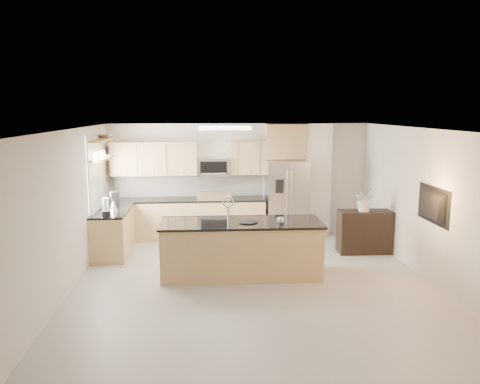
{
  "coord_description": "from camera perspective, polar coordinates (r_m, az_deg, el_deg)",
  "views": [
    {
      "loc": [
        -0.81,
        -7.56,
        2.91
      ],
      "look_at": [
        -0.13,
        1.3,
        1.35
      ],
      "focal_mm": 35.0,
      "sensor_mm": 36.0,
      "label": 1
    }
  ],
  "objects": [
    {
      "name": "kettle",
      "position": [
        9.65,
        -15.17,
        -1.65
      ],
      "size": [
        0.18,
        0.18,
        0.23
      ],
      "color": "#B5B4B7",
      "rests_on": "left_counter"
    },
    {
      "name": "cup",
      "position": [
        8.13,
        4.99,
        -3.44
      ],
      "size": [
        0.13,
        0.13,
        0.1
      ],
      "primitive_type": "imported",
      "rotation": [
        0.0,
        0.0,
        0.06
      ],
      "color": "silver",
      "rests_on": "island"
    },
    {
      "name": "microwave",
      "position": [
        10.68,
        -3.26,
        3.09
      ],
      "size": [
        0.76,
        0.4,
        0.4
      ],
      "color": "#B5B4B7",
      "rests_on": "upper_cabinets"
    },
    {
      "name": "wall_right",
      "position": [
        8.61,
        21.94,
        -1.52
      ],
      "size": [
        0.02,
        6.5,
        2.6
      ],
      "primitive_type": "cube",
      "color": "beige",
      "rests_on": "floor"
    },
    {
      "name": "television",
      "position": [
        8.39,
        22.0,
        -1.47
      ],
      "size": [
        0.14,
        1.08,
        0.62
      ],
      "primitive_type": "imported",
      "rotation": [
        0.0,
        0.0,
        1.57
      ],
      "color": "black",
      "rests_on": "wall_right"
    },
    {
      "name": "platter",
      "position": [
        8.15,
        0.94,
        -3.65
      ],
      "size": [
        0.37,
        0.37,
        0.02
      ],
      "primitive_type": "cylinder",
      "rotation": [
        0.0,
        0.0,
        -0.07
      ],
      "color": "black",
      "rests_on": "island"
    },
    {
      "name": "bowl",
      "position": [
        10.09,
        -16.18,
        6.6
      ],
      "size": [
        0.41,
        0.41,
        0.09
      ],
      "primitive_type": "imported",
      "rotation": [
        0.0,
        0.0,
        -0.11
      ],
      "color": "#B5B4B7",
      "rests_on": "shelf_upper"
    },
    {
      "name": "shelf_upper",
      "position": [
        9.74,
        -16.59,
        6.1
      ],
      "size": [
        0.3,
        1.2,
        0.04
      ],
      "primitive_type": "cube",
      "color": "olive",
      "rests_on": "wall_left"
    },
    {
      "name": "refrigerator",
      "position": [
        10.79,
        5.65,
        -0.85
      ],
      "size": [
        0.92,
        0.78,
        1.78
      ],
      "color": "#B5B4B7",
      "rests_on": "floor"
    },
    {
      "name": "floor",
      "position": [
        8.14,
        1.61,
        -10.97
      ],
      "size": [
        6.5,
        6.5,
        0.0
      ],
      "primitive_type": "plane",
      "color": "#ACA9A4",
      "rests_on": "ground"
    },
    {
      "name": "partition_column",
      "position": [
        11.09,
        9.36,
        1.51
      ],
      "size": [
        0.6,
        0.3,
        2.6
      ],
      "primitive_type": "cube",
      "color": "white",
      "rests_on": "floor"
    },
    {
      "name": "ceiling",
      "position": [
        7.61,
        1.71,
        7.65
      ],
      "size": [
        6.0,
        6.5,
        0.02
      ],
      "primitive_type": "cube",
      "color": "silver",
      "rests_on": "wall_back"
    },
    {
      "name": "island",
      "position": [
        8.34,
        0.13,
        -6.87
      ],
      "size": [
        2.85,
        1.06,
        1.4
      ],
      "rotation": [
        0.0,
        0.0,
        -0.02
      ],
      "color": "tan",
      "rests_on": "floor"
    },
    {
      "name": "ceiling_fixture",
      "position": [
        9.17,
        -1.87,
        7.8
      ],
      "size": [
        1.0,
        0.5,
        0.06
      ],
      "primitive_type": "cube",
      "color": "white",
      "rests_on": "ceiling"
    },
    {
      "name": "left_counter",
      "position": [
        9.9,
        -15.18,
        -4.7
      ],
      "size": [
        0.66,
        1.5,
        0.92
      ],
      "color": "tan",
      "rests_on": "floor"
    },
    {
      "name": "wall_left",
      "position": [
        8.03,
        -20.16,
        -2.2
      ],
      "size": [
        0.02,
        6.5,
        2.6
      ],
      "primitive_type": "cube",
      "color": "beige",
      "rests_on": "floor"
    },
    {
      "name": "wall_back",
      "position": [
        10.96,
        -0.12,
        1.54
      ],
      "size": [
        6.0,
        0.02,
        2.6
      ],
      "primitive_type": "cube",
      "color": "beige",
      "rests_on": "floor"
    },
    {
      "name": "flower_vase",
      "position": [
        9.74,
        15.0,
        -0.18
      ],
      "size": [
        0.79,
        0.73,
        0.74
      ],
      "primitive_type": "imported",
      "rotation": [
        0.0,
        0.0,
        0.27
      ],
      "color": "silver",
      "rests_on": "credenza"
    },
    {
      "name": "coffee_maker",
      "position": [
        10.14,
        -15.05,
        -0.85
      ],
      "size": [
        0.21,
        0.23,
        0.3
      ],
      "color": "black",
      "rests_on": "left_counter"
    },
    {
      "name": "shelf_lower",
      "position": [
        9.77,
        -16.48,
        3.94
      ],
      "size": [
        0.3,
        1.2,
        0.04
      ],
      "primitive_type": "cube",
      "color": "olive",
      "rests_on": "wall_left"
    },
    {
      "name": "credenza",
      "position": [
        9.98,
        15.01,
        -4.69
      ],
      "size": [
        1.11,
        0.49,
        0.88
      ],
      "primitive_type": "cube",
      "rotation": [
        0.0,
        0.0,
        -0.03
      ],
      "color": "black",
      "rests_on": "floor"
    },
    {
      "name": "wall_front",
      "position": [
        4.67,
        5.92,
        -10.26
      ],
      "size": [
        6.0,
        0.02,
        2.6
      ],
      "primitive_type": "cube",
      "color": "beige",
      "rests_on": "floor"
    },
    {
      "name": "back_counter",
      "position": [
        10.77,
        -6.51,
        -3.15
      ],
      "size": [
        3.55,
        0.66,
        1.44
      ],
      "color": "tan",
      "rests_on": "floor"
    },
    {
      "name": "blender",
      "position": [
        9.2,
        -16.03,
        -1.92
      ],
      "size": [
        0.15,
        0.15,
        0.36
      ],
      "color": "black",
      "rests_on": "left_counter"
    },
    {
      "name": "range",
      "position": [
        10.76,
        -3.18,
        -3.12
      ],
      "size": [
        0.76,
        0.64,
        1.14
      ],
      "color": "black",
      "rests_on": "floor"
    },
    {
      "name": "window",
      "position": [
        9.74,
        -17.25,
        2.1
      ],
      "size": [
        0.04,
        1.15,
        1.65
      ],
      "color": "white",
      "rests_on": "wall_left"
    },
    {
      "name": "upper_cabinets",
      "position": [
        10.71,
        -7.04,
        4.1
      ],
      "size": [
        3.5,
        0.33,
        0.75
      ],
      "color": "tan",
      "rests_on": "wall_back"
    }
  ]
}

